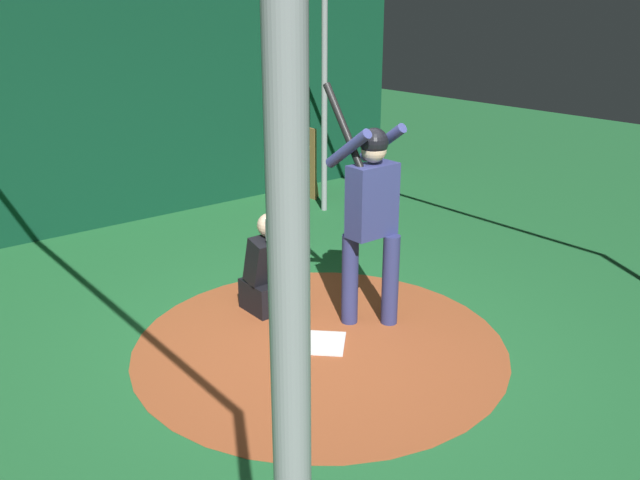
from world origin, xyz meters
The scene contains 8 objects.
ground_plane centered at (0.00, 0.00, 0.00)m, with size 25.42×25.42×0.00m, color #216633.
dirt_circle centered at (0.00, 0.00, 0.00)m, with size 3.17×3.17×0.01m, color #9E4C28.
home_plate centered at (0.00, 0.00, 0.01)m, with size 0.42×0.42×0.01m, color white.
batter centered at (-0.05, 0.60, 1.09)m, with size 0.68×0.49×2.13m.
catcher centered at (-0.81, 0.06, 0.38)m, with size 0.58×0.40×0.97m.
back_wall centered at (-4.29, 0.00, 1.87)m, with size 0.22×9.42×3.71m.
cage_frame centered at (0.00, 0.00, 2.10)m, with size 6.04×5.04×2.95m.
bat_rack centered at (-4.04, 2.73, 0.49)m, with size 1.18×0.20×1.05m.
Camera 1 is at (3.90, -3.15, 2.77)m, focal length 37.04 mm.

